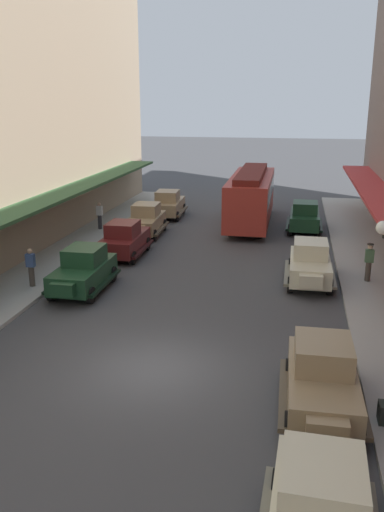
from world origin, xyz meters
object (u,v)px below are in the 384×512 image
(pedestrian_0, at_px, (369,262))
(pedestrian_1, at_px, (31,267))
(parked_car_1, at_px, (146,219))
(parked_car_4, at_px, (322,377))
(parked_car_5, at_px, (83,269))
(pedestrian_2, at_px, (100,215))
(parked_car_7, at_px, (305,216))
(parked_car_3, at_px, (124,238))
(streetcar, at_px, (251,195))
(parked_car_6, at_px, (168,203))
(parked_car_0, at_px, (310,262))

(pedestrian_0, relative_size, pedestrian_1, 1.02)
(pedestrian_0, xyz_separation_m, pedestrian_1, (-14.05, -3.41, -0.02))
(parked_car_1, height_order, parked_car_4, same)
(pedestrian_0, height_order, pedestrian_1, pedestrian_0)
(pedestrian_1, bearing_deg, parked_car_5, 7.35)
(parked_car_5, relative_size, pedestrian_2, 2.61)
(parked_car_7, bearing_deg, parked_car_5, -126.12)
(pedestrian_2, bearing_deg, parked_car_3, -57.33)
(streetcar, height_order, pedestrian_1, streetcar)
(parked_car_1, xyz_separation_m, pedestrian_1, (-2.15, -10.09, 0.05))
(parked_car_3, height_order, parked_car_4, same)
(parked_car_7, bearing_deg, parked_car_6, 165.28)
(parked_car_1, relative_size, parked_car_3, 1.01)
(pedestrian_0, relative_size, pedestrian_2, 1.02)
(parked_car_0, distance_m, streetcar, 11.54)
(parked_car_5, bearing_deg, parked_car_7, 53.88)
(parked_car_0, bearing_deg, parked_car_3, 165.22)
(parked_car_0, distance_m, parked_car_7, 9.77)
(parked_car_6, xyz_separation_m, pedestrian_2, (-3.13, -4.80, 0.05))
(parked_car_0, xyz_separation_m, pedestrian_1, (-11.55, -3.09, 0.05))
(parked_car_3, xyz_separation_m, streetcar, (5.68, 8.50, 0.96))
(pedestrian_0, bearing_deg, parked_car_3, 169.79)
(pedestrian_1, bearing_deg, parked_car_7, 48.46)
(parked_car_1, relative_size, parked_car_6, 1.00)
(pedestrian_1, bearing_deg, parked_car_4, -31.29)
(parked_car_0, distance_m, parked_car_4, 10.20)
(parked_car_6, bearing_deg, parked_car_3, -89.85)
(parked_car_7, bearing_deg, parked_car_1, -163.35)
(parked_car_1, height_order, pedestrian_1, parked_car_1)
(pedestrian_0, bearing_deg, pedestrian_2, 154.70)
(parked_car_4, relative_size, pedestrian_2, 2.61)
(parked_car_4, distance_m, parked_car_5, 12.02)
(pedestrian_0, bearing_deg, parked_car_1, 150.68)
(parked_car_7, bearing_deg, pedestrian_0, -74.31)
(parked_car_1, height_order, parked_car_5, same)
(parked_car_0, xyz_separation_m, parked_car_3, (-9.23, 2.44, 0.00))
(parked_car_3, xyz_separation_m, parked_car_7, (9.07, 7.34, 0.00))
(parked_car_1, relative_size, parked_car_4, 1.01)
(parked_car_4, relative_size, streetcar, 0.44)
(parked_car_1, xyz_separation_m, parked_car_6, (0.15, 5.16, 0.00))
(pedestrian_1, bearing_deg, streetcar, 60.31)
(parked_car_5, bearing_deg, parked_car_4, -37.96)
(parked_car_1, bearing_deg, pedestrian_0, -29.32)
(parked_car_3, distance_m, streetcar, 10.27)
(parked_car_5, relative_size, streetcar, 0.44)
(parked_car_1, bearing_deg, pedestrian_2, 173.25)
(parked_car_5, xyz_separation_m, pedestrian_0, (11.83, 3.12, 0.07))
(parked_car_4, height_order, parked_car_7, same)
(parked_car_7, bearing_deg, pedestrian_2, -168.84)
(parked_car_0, distance_m, parked_car_6, 15.29)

